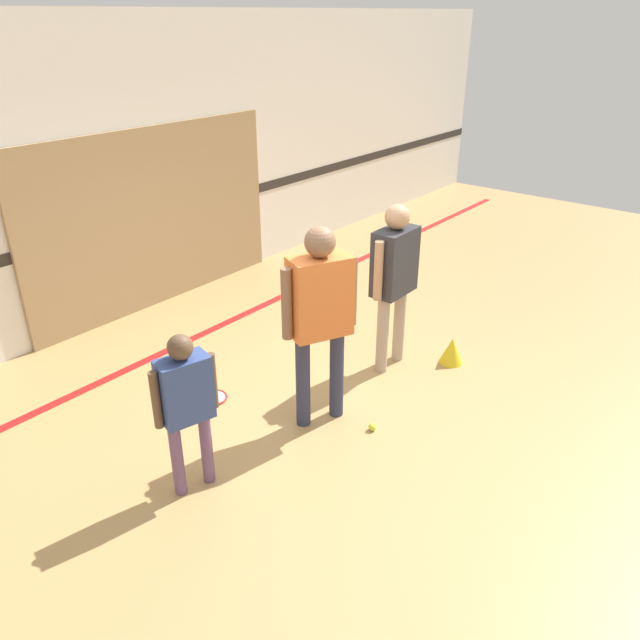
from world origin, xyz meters
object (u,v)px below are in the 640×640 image
Objects in this scene: tennis_ball_by_spare_racket at (213,379)px; training_cone at (452,351)px; racket_spare_on_floor at (212,396)px; person_student_left at (186,397)px; person_student_right at (394,270)px; person_instructor at (320,307)px; tennis_ball_near_instructor at (372,427)px.

tennis_ball_by_spare_racket is 0.24× the size of training_cone.
racket_spare_on_floor is 1.73× the size of training_cone.
person_student_left is 2.41m from person_student_right.
training_cone reaches higher than racket_spare_on_floor.
training_cone reaches higher than tennis_ball_by_spare_racket.
person_instructor reaches higher than training_cone.
person_instructor is at bearing 7.25° from person_student_left.
person_student_right is 1.48m from tennis_ball_near_instructor.
training_cone is (1.75, -1.57, 0.10)m from tennis_ball_by_spare_racket.
person_instructor reaches higher than tennis_ball_near_instructor.
tennis_ball_by_spare_racket is (-0.18, 1.16, -1.03)m from person_instructor.
tennis_ball_near_instructor is 1.00× the size of tennis_ball_by_spare_racket.
training_cone is (2.82, -0.58, -0.64)m from person_student_left.
tennis_ball_near_instructor is (0.51, -1.42, 0.02)m from racket_spare_on_floor.
person_student_left is at bearing 168.27° from training_cone.
person_student_right is at bearing 26.94° from person_instructor.
person_student_left is 0.77× the size of person_student_right.
person_instructor is 26.12× the size of tennis_ball_near_instructor.
racket_spare_on_floor is (-1.51, 0.92, -1.00)m from person_student_right.
training_cone is at bearing 1.53° from tennis_ball_near_instructor.
person_student_right is at bearing -39.87° from tennis_ball_by_spare_racket.
person_instructor is 1.29m from person_student_left.
person_student_left reaches higher than racket_spare_on_floor.
person_instructor is 1.48m from racket_spare_on_floor.
person_student_right is 24.72× the size of tennis_ball_by_spare_racket.
racket_spare_on_floor is (0.88, 0.79, -0.77)m from person_student_left.
racket_spare_on_floor is at bearing 135.41° from person_instructor.
training_cone is (1.94, -1.38, 0.13)m from racket_spare_on_floor.
person_instructor reaches higher than racket_spare_on_floor.
training_cone is at bearing -41.84° from tennis_ball_by_spare_racket.
person_instructor is 3.69× the size of racket_spare_on_floor.
person_student_left is 2.70× the size of racket_spare_on_floor.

